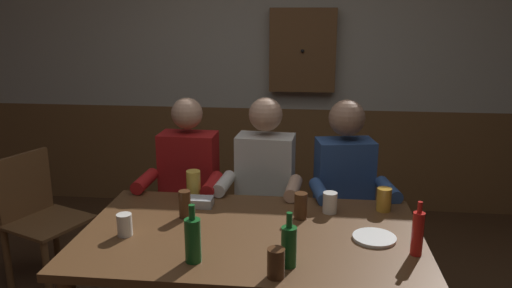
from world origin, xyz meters
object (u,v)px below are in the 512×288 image
at_px(person_0, 186,187).
at_px(person_2, 346,191).
at_px(bottle_2, 289,245).
at_px(pint_glass_5, 301,206).
at_px(condiment_caddy, 200,202).
at_px(pint_glass_3, 185,204).
at_px(person_1, 263,188).
at_px(chair_empty_near_left, 39,216).
at_px(bottle_1, 193,239).
at_px(pint_glass_1, 194,184).
at_px(wall_dart_cabinet, 303,50).
at_px(plate_0, 374,238).
at_px(pint_glass_6, 125,225).
at_px(pint_glass_2, 330,203).
at_px(pint_glass_4, 276,263).
at_px(pint_glass_0, 384,199).
at_px(bottle_0, 418,233).
at_px(dining_table, 251,249).

bearing_deg(person_0, person_2, -177.89).
bearing_deg(bottle_2, person_0, 124.18).
bearing_deg(pint_glass_5, condiment_caddy, 169.07).
bearing_deg(person_2, pint_glass_3, 23.04).
relative_size(person_1, chair_empty_near_left, 1.43).
xyz_separation_m(bottle_1, pint_glass_1, (-0.17, 0.76, -0.03)).
bearing_deg(wall_dart_cabinet, chair_empty_near_left, -138.97).
xyz_separation_m(condiment_caddy, bottle_1, (0.11, -0.62, 0.08)).
bearing_deg(person_0, bottle_2, 126.17).
relative_size(plate_0, pint_glass_1, 1.30).
relative_size(person_1, pint_glass_6, 11.48).
height_order(condiment_caddy, pint_glass_1, pint_glass_1).
relative_size(person_0, pint_glass_6, 11.39).
bearing_deg(pint_glass_2, pint_glass_4, -109.00).
xyz_separation_m(bottle_2, pint_glass_0, (0.49, 0.66, -0.03)).
distance_m(bottle_0, pint_glass_6, 1.37).
xyz_separation_m(pint_glass_2, pint_glass_4, (-0.24, -0.70, 0.01)).
height_order(bottle_1, pint_glass_4, bottle_1).
xyz_separation_m(dining_table, pint_glass_3, (-0.37, 0.14, 0.17)).
bearing_deg(pint_glass_6, dining_table, 9.44).
bearing_deg(pint_glass_3, bottle_1, -71.79).
height_order(bottle_0, bottle_2, bottle_0).
bearing_deg(bottle_2, person_2, 73.13).
distance_m(condiment_caddy, pint_glass_5, 0.57).
bearing_deg(condiment_caddy, person_2, 26.86).
bearing_deg(person_2, plate_0, 85.84).
xyz_separation_m(bottle_0, bottle_1, (-0.98, -0.17, -0.00)).
bearing_deg(wall_dart_cabinet, person_1, -98.75).
relative_size(dining_table, chair_empty_near_left, 1.90).
bearing_deg(pint_glass_0, pint_glass_1, 175.22).
bearing_deg(bottle_1, person_2, 55.07).
xyz_separation_m(bottle_1, pint_glass_2, (0.61, 0.61, -0.05)).
relative_size(chair_empty_near_left, pint_glass_2, 7.76).
xyz_separation_m(chair_empty_near_left, bottle_0, (2.23, -0.77, 0.35)).
bearing_deg(dining_table, chair_empty_near_left, 157.32).
height_order(pint_glass_2, pint_glass_6, pint_glass_2).
relative_size(person_0, person_2, 1.00).
bearing_deg(condiment_caddy, person_0, 113.72).
bearing_deg(pint_glass_6, bottle_2, -14.97).
xyz_separation_m(chair_empty_near_left, pint_glass_6, (0.87, -0.72, 0.30)).
distance_m(chair_empty_near_left, bottle_0, 2.39).
xyz_separation_m(person_2, wall_dart_cabinet, (-0.31, 1.34, 0.76)).
distance_m(pint_glass_3, pint_glass_6, 0.34).
relative_size(pint_glass_0, wall_dart_cabinet, 0.18).
xyz_separation_m(dining_table, pint_glass_2, (0.40, 0.29, 0.15)).
bearing_deg(pint_glass_0, condiment_caddy, -177.33).
xyz_separation_m(person_1, wall_dart_cabinet, (0.21, 1.35, 0.76)).
bearing_deg(chair_empty_near_left, condiment_caddy, 97.50).
bearing_deg(person_0, pint_glass_2, 156.30).
xyz_separation_m(pint_glass_0, wall_dart_cabinet, (-0.49, 1.72, 0.66)).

